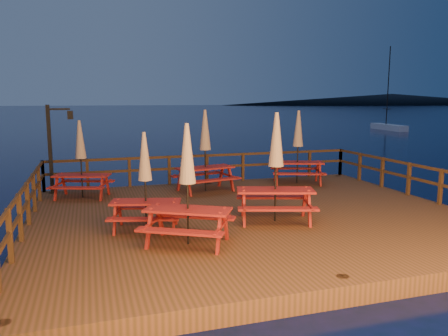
% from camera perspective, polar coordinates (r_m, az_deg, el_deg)
% --- Properties ---
extents(ground, '(500.00, 500.00, 0.00)m').
position_cam_1_polar(ground, '(12.46, 3.67, -7.74)').
color(ground, black).
rests_on(ground, ground).
extents(deck, '(12.00, 10.00, 0.40)m').
position_cam_1_polar(deck, '(12.40, 3.68, -6.85)').
color(deck, '#493117').
rests_on(deck, ground).
extents(deck_piles, '(11.44, 9.44, 1.40)m').
position_cam_1_polar(deck_piles, '(12.55, 3.66, -9.05)').
color(deck_piles, '#392812').
rests_on(deck_piles, ground).
extents(railing, '(11.80, 9.75, 1.10)m').
position_cam_1_polar(railing, '(13.82, 1.08, -1.09)').
color(railing, '#392812').
rests_on(railing, deck).
extents(lamp_post, '(0.85, 0.18, 3.00)m').
position_cam_1_polar(lamp_post, '(15.78, -21.25, 3.34)').
color(lamp_post, black).
rests_on(lamp_post, deck).
extents(headland_right, '(230.40, 86.40, 7.00)m').
position_cam_1_polar(headland_right, '(306.56, 21.06, 8.38)').
color(headland_right, black).
rests_on(headland_right, ground).
extents(sailboat, '(2.09, 6.69, 9.79)m').
position_cam_1_polar(sailboat, '(54.74, 20.67, 5.00)').
color(sailboat, white).
rests_on(sailboat, ground).
extents(picnic_table_0, '(2.27, 2.00, 2.82)m').
position_cam_1_polar(picnic_table_0, '(15.07, -2.47, 2.45)').
color(picnic_table_0, maroon).
rests_on(picnic_table_0, deck).
extents(picnic_table_1, '(2.39, 2.16, 2.85)m').
position_cam_1_polar(picnic_table_1, '(11.35, 6.79, 0.31)').
color(picnic_table_1, maroon).
rests_on(picnic_table_1, deck).
extents(picnic_table_2, '(1.99, 1.78, 2.41)m').
position_cam_1_polar(picnic_table_2, '(10.74, -10.26, -1.52)').
color(picnic_table_2, maroon).
rests_on(picnic_table_2, deck).
extents(picnic_table_3, '(2.13, 1.94, 2.52)m').
position_cam_1_polar(picnic_table_3, '(14.81, -18.19, 1.27)').
color(picnic_table_3, maroon).
rests_on(picnic_table_3, deck).
extents(picnic_table_4, '(2.35, 2.14, 2.76)m').
position_cam_1_polar(picnic_table_4, '(16.68, 9.62, 2.86)').
color(picnic_table_4, maroon).
rests_on(picnic_table_4, deck).
extents(picnic_table_5, '(2.38, 2.26, 2.67)m').
position_cam_1_polar(picnic_table_5, '(9.51, -4.80, -1.90)').
color(picnic_table_5, maroon).
rests_on(picnic_table_5, deck).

